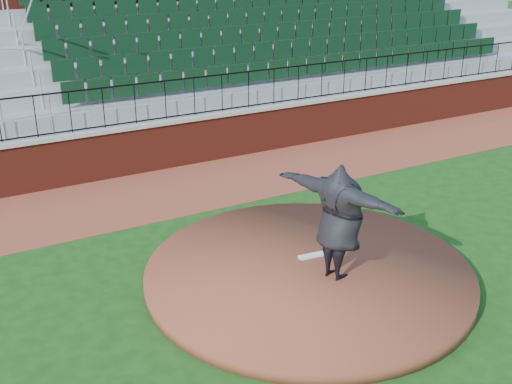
# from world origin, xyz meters

# --- Properties ---
(ground) EXTENTS (90.00, 90.00, 0.00)m
(ground) POSITION_xyz_m (0.00, 0.00, 0.00)
(ground) COLOR #174614
(ground) RESTS_ON ground
(warning_track) EXTENTS (34.00, 3.20, 0.01)m
(warning_track) POSITION_xyz_m (0.00, 5.40, 0.01)
(warning_track) COLOR brown
(warning_track) RESTS_ON ground
(field_wall) EXTENTS (34.00, 0.35, 1.20)m
(field_wall) POSITION_xyz_m (0.00, 7.00, 0.60)
(field_wall) COLOR maroon
(field_wall) RESTS_ON ground
(wall_cap) EXTENTS (34.00, 0.45, 0.10)m
(wall_cap) POSITION_xyz_m (0.00, 7.00, 1.25)
(wall_cap) COLOR #B7B7B7
(wall_cap) RESTS_ON field_wall
(wall_railing) EXTENTS (34.00, 0.05, 1.00)m
(wall_railing) POSITION_xyz_m (0.00, 7.00, 1.80)
(wall_railing) COLOR black
(wall_railing) RESTS_ON wall_cap
(seating_stands) EXTENTS (34.00, 5.10, 4.60)m
(seating_stands) POSITION_xyz_m (0.00, 9.72, 2.30)
(seating_stands) COLOR gray
(seating_stands) RESTS_ON ground
(concourse_wall) EXTENTS (34.00, 0.50, 5.50)m
(concourse_wall) POSITION_xyz_m (0.00, 12.52, 2.75)
(concourse_wall) COLOR maroon
(concourse_wall) RESTS_ON ground
(pitchers_mound) EXTENTS (5.82, 5.82, 0.25)m
(pitchers_mound) POSITION_xyz_m (0.34, 0.18, 0.12)
(pitchers_mound) COLOR brown
(pitchers_mound) RESTS_ON ground
(pitching_rubber) EXTENTS (0.57, 0.20, 0.04)m
(pitching_rubber) POSITION_xyz_m (0.65, 0.49, 0.27)
(pitching_rubber) COLOR white
(pitching_rubber) RESTS_ON pitchers_mound
(pitcher) EXTENTS (1.35, 2.63, 2.06)m
(pitcher) POSITION_xyz_m (0.60, -0.30, 1.28)
(pitcher) COLOR black
(pitcher) RESTS_ON pitchers_mound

